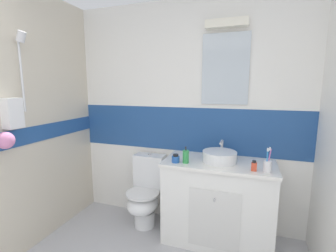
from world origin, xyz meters
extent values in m
cube|color=white|center=(0.00, 2.45, 0.42)|extent=(3.20, 0.10, 0.85)
cube|color=#234C8C|center=(0.00, 2.45, 1.10)|extent=(3.20, 0.10, 0.50)
cube|color=white|center=(0.00, 2.45, 1.93)|extent=(3.20, 0.10, 1.15)
cube|color=silver|center=(0.42, 2.39, 1.76)|extent=(0.47, 0.02, 0.72)
cube|color=white|center=(0.42, 2.35, 2.20)|extent=(0.42, 0.10, 0.08)
cube|color=white|center=(-1.25, 1.32, 1.36)|extent=(0.10, 0.14, 0.26)
cylinder|color=silver|center=(-1.27, 1.46, 1.68)|extent=(0.02, 0.02, 0.65)
cylinder|color=silver|center=(-1.23, 1.46, 2.01)|extent=(0.10, 0.07, 0.11)
sphere|color=pink|center=(-1.21, 1.20, 1.14)|extent=(0.14, 0.14, 0.14)
cube|color=white|center=(0.42, 2.14, 0.41)|extent=(1.06, 0.53, 0.82)
cube|color=white|center=(0.42, 2.13, 0.83)|extent=(1.08, 0.55, 0.03)
cube|color=silver|center=(0.42, 1.87, 0.37)|extent=(0.48, 0.01, 0.57)
cylinder|color=silver|center=(0.42, 1.85, 0.57)|extent=(0.02, 0.02, 0.03)
cylinder|color=white|center=(0.42, 2.12, 0.90)|extent=(0.33, 0.33, 0.10)
cylinder|color=#AFB1BA|center=(0.42, 2.12, 0.95)|extent=(0.27, 0.27, 0.01)
cylinder|color=silver|center=(0.42, 2.32, 0.94)|extent=(0.03, 0.03, 0.18)
cylinder|color=silver|center=(0.42, 2.23, 1.03)|extent=(0.02, 0.15, 0.02)
cylinder|color=white|center=(-0.40, 2.12, 0.09)|extent=(0.24, 0.24, 0.18)
ellipsoid|color=white|center=(-0.40, 2.08, 0.29)|extent=(0.34, 0.42, 0.22)
cylinder|color=white|center=(-0.40, 2.08, 0.41)|extent=(0.37, 0.37, 0.02)
cube|color=white|center=(-0.40, 2.29, 0.60)|extent=(0.36, 0.17, 0.39)
cylinder|color=silver|center=(-0.40, 2.29, 0.80)|extent=(0.04, 0.04, 0.02)
cylinder|color=white|center=(0.85, 1.97, 0.90)|extent=(0.07, 0.07, 0.10)
cylinder|color=#338CD8|center=(0.84, 1.96, 0.97)|extent=(0.01, 0.03, 0.17)
cube|color=white|center=(0.84, 1.96, 1.05)|extent=(0.01, 0.02, 0.03)
cylinder|color=#D872BF|center=(0.86, 1.98, 0.97)|extent=(0.03, 0.02, 0.17)
cube|color=white|center=(0.86, 1.98, 1.05)|extent=(0.02, 0.02, 0.03)
cylinder|color=green|center=(0.12, 1.98, 0.91)|extent=(0.06, 0.06, 0.12)
cylinder|color=#262626|center=(0.12, 1.98, 0.99)|extent=(0.01, 0.01, 0.04)
cylinder|color=#262626|center=(0.12, 1.97, 1.01)|extent=(0.01, 0.02, 0.01)
cylinder|color=#2659B2|center=(0.02, 1.96, 0.88)|extent=(0.08, 0.08, 0.06)
cylinder|color=black|center=(0.02, 1.96, 0.92)|extent=(0.05, 0.05, 0.02)
cube|color=#D84C33|center=(0.74, 1.96, 0.89)|extent=(0.05, 0.03, 0.07)
cylinder|color=black|center=(0.74, 1.96, 0.93)|extent=(0.03, 0.03, 0.02)
camera|label=1|loc=(0.66, -0.14, 1.58)|focal=25.10mm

